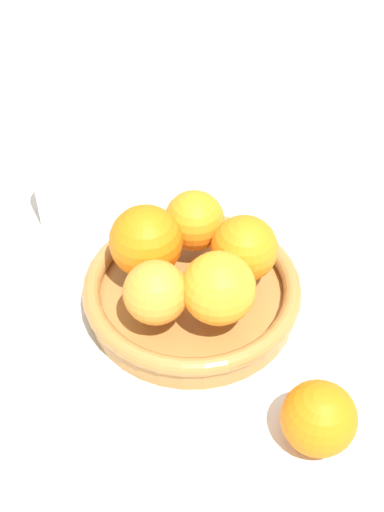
{
  "coord_description": "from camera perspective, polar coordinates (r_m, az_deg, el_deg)",
  "views": [
    {
      "loc": [
        0.25,
        0.45,
        0.58
      ],
      "look_at": [
        0.0,
        0.0,
        0.07
      ],
      "focal_mm": 50.0,
      "sensor_mm": 36.0,
      "label": 1
    }
  ],
  "objects": [
    {
      "name": "orange_pile",
      "position": [
        0.72,
        -0.02,
        -0.04
      ],
      "size": [
        0.17,
        0.17,
        0.08
      ],
      "color": "orange",
      "rests_on": "fruit_bowl"
    },
    {
      "name": "drinking_glass",
      "position": [
        0.86,
        -10.26,
        5.16
      ],
      "size": [
        0.07,
        0.07,
        0.1
      ],
      "primitive_type": "cylinder",
      "color": "white",
      "rests_on": "ground_plane"
    },
    {
      "name": "stray_orange",
      "position": [
        0.66,
        10.12,
        -12.66
      ],
      "size": [
        0.07,
        0.07,
        0.07
      ],
      "primitive_type": "sphere",
      "color": "orange",
      "rests_on": "ground_plane"
    },
    {
      "name": "ground_plane",
      "position": [
        0.78,
        0.0,
        -3.97
      ],
      "size": [
        4.0,
        4.0,
        0.0
      ],
      "primitive_type": "plane",
      "color": "beige"
    },
    {
      "name": "fruit_bowl",
      "position": [
        0.76,
        0.0,
        -2.95
      ],
      "size": [
        0.23,
        0.23,
        0.04
      ],
      "color": "#A57238",
      "rests_on": "ground_plane"
    }
  ]
}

